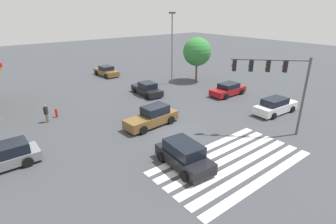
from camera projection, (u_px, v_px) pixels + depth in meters
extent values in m
plane|color=#3D3F44|center=(168.00, 128.00, 22.31)|extent=(136.36, 136.36, 0.00)
cube|color=silver|center=(264.00, 179.00, 15.58)|extent=(10.51, 0.60, 0.01)
cube|color=silver|center=(250.00, 172.00, 16.27)|extent=(10.51, 0.60, 0.01)
cube|color=silver|center=(238.00, 165.00, 16.96)|extent=(10.51, 0.60, 0.01)
cube|color=silver|center=(226.00, 159.00, 17.66)|extent=(10.51, 0.60, 0.01)
cube|color=silver|center=(216.00, 154.00, 18.35)|extent=(10.51, 0.60, 0.01)
cube|color=silver|center=(206.00, 148.00, 19.04)|extent=(10.51, 0.60, 0.01)
cylinder|color=#47474C|center=(303.00, 98.00, 20.03)|extent=(0.18, 0.18, 6.20)
cylinder|color=#47474C|center=(270.00, 60.00, 19.29)|extent=(4.10, 4.10, 0.12)
cube|color=black|center=(285.00, 67.00, 19.34)|extent=(0.40, 0.40, 0.84)
sphere|color=red|center=(283.00, 67.00, 19.35)|extent=(0.16, 0.16, 0.16)
cube|color=black|center=(268.00, 66.00, 19.47)|extent=(0.40, 0.40, 0.84)
sphere|color=gold|center=(266.00, 66.00, 19.49)|extent=(0.16, 0.16, 0.16)
cube|color=black|center=(251.00, 66.00, 19.60)|extent=(0.40, 0.40, 0.84)
sphere|color=green|center=(249.00, 66.00, 19.62)|extent=(0.16, 0.16, 0.16)
cube|color=black|center=(234.00, 65.00, 19.74)|extent=(0.40, 0.40, 0.84)
sphere|color=red|center=(232.00, 65.00, 19.76)|extent=(0.16, 0.16, 0.16)
cube|color=maroon|center=(228.00, 91.00, 30.59)|extent=(4.62, 1.87, 0.67)
cube|color=black|center=(229.00, 86.00, 30.41)|extent=(2.23, 1.65, 0.56)
cylinder|color=black|center=(226.00, 97.00, 29.16)|extent=(0.67, 0.23, 0.67)
cylinder|color=black|center=(214.00, 93.00, 30.50)|extent=(0.67, 0.23, 0.67)
cylinder|color=black|center=(242.00, 92.00, 30.83)|extent=(0.67, 0.23, 0.67)
cylinder|color=black|center=(229.00, 88.00, 32.16)|extent=(0.67, 0.23, 0.67)
cube|color=brown|center=(106.00, 72.00, 39.48)|extent=(2.03, 4.78, 0.70)
cube|color=black|center=(106.00, 68.00, 39.20)|extent=(1.72, 2.05, 0.58)
cylinder|color=black|center=(96.00, 73.00, 40.01)|extent=(0.25, 0.62, 0.61)
cylinder|color=black|center=(107.00, 71.00, 41.14)|extent=(0.25, 0.62, 0.61)
cylinder|color=black|center=(106.00, 76.00, 37.97)|extent=(0.25, 0.62, 0.61)
cylinder|color=black|center=(117.00, 74.00, 39.10)|extent=(0.25, 0.62, 0.61)
cube|color=silver|center=(276.00, 107.00, 25.32)|extent=(4.92, 1.95, 0.77)
cube|color=black|center=(275.00, 101.00, 24.91)|extent=(2.56, 1.65, 0.60)
cylinder|color=black|center=(277.00, 104.00, 26.86)|extent=(0.64, 0.26, 0.62)
cylinder|color=black|center=(292.00, 109.00, 25.55)|extent=(0.64, 0.26, 0.62)
cylinder|color=black|center=(258.00, 110.00, 25.27)|extent=(0.64, 0.26, 0.62)
cylinder|color=black|center=(274.00, 116.00, 23.96)|extent=(0.64, 0.26, 0.62)
cube|color=black|center=(147.00, 90.00, 30.79)|extent=(1.98, 4.63, 0.67)
cube|color=black|center=(148.00, 85.00, 30.37)|extent=(1.68, 2.00, 0.66)
cylinder|color=black|center=(134.00, 90.00, 31.45)|extent=(0.25, 0.62, 0.61)
cylinder|color=black|center=(147.00, 88.00, 32.42)|extent=(0.25, 0.62, 0.61)
cylinder|color=black|center=(146.00, 96.00, 29.31)|extent=(0.25, 0.62, 0.61)
cylinder|color=black|center=(160.00, 94.00, 30.28)|extent=(0.25, 0.62, 0.61)
cube|color=brown|center=(151.00, 119.00, 22.52)|extent=(5.01, 2.02, 0.78)
cube|color=black|center=(155.00, 110.00, 22.51)|extent=(2.30, 1.65, 0.75)
cylinder|color=black|center=(143.00, 130.00, 21.07)|extent=(0.73, 0.27, 0.72)
cylinder|color=black|center=(131.00, 124.00, 22.23)|extent=(0.73, 0.27, 0.72)
cylinder|color=black|center=(171.00, 120.00, 22.98)|extent=(0.73, 0.27, 0.72)
cylinder|color=black|center=(158.00, 115.00, 24.14)|extent=(0.73, 0.27, 0.72)
cube|color=black|center=(3.00, 150.00, 16.48)|extent=(2.80, 1.64, 0.70)
cylinder|color=black|center=(28.00, 162.00, 16.72)|extent=(0.68, 0.22, 0.68)
cylinder|color=black|center=(22.00, 151.00, 18.07)|extent=(0.68, 0.22, 0.68)
cube|color=black|center=(184.00, 159.00, 16.73)|extent=(2.14, 4.33, 0.74)
cube|color=black|center=(184.00, 148.00, 16.51)|extent=(1.82, 2.64, 0.72)
cylinder|color=black|center=(209.00, 167.00, 16.28)|extent=(0.27, 0.67, 0.65)
cylinder|color=black|center=(185.00, 176.00, 15.32)|extent=(0.27, 0.67, 0.65)
cylinder|color=black|center=(183.00, 149.00, 18.30)|extent=(0.27, 0.67, 0.65)
cylinder|color=black|center=(161.00, 157.00, 17.34)|extent=(0.27, 0.67, 0.65)
cylinder|color=brown|center=(48.00, 118.00, 23.37)|extent=(0.14, 0.14, 0.80)
cylinder|color=brown|center=(47.00, 118.00, 23.23)|extent=(0.14, 0.14, 0.80)
cube|color=black|center=(46.00, 110.00, 23.04)|extent=(0.41, 0.41, 0.63)
sphere|color=#8C6647|center=(45.00, 106.00, 22.88)|extent=(0.22, 0.22, 0.22)
cylinder|color=slate|center=(172.00, 50.00, 33.90)|extent=(0.16, 0.16, 8.87)
cube|color=#333338|center=(172.00, 13.00, 32.22)|extent=(0.80, 0.36, 0.20)
cylinder|color=brown|center=(196.00, 72.00, 36.35)|extent=(0.26, 0.26, 2.42)
sphere|color=#337F38|center=(197.00, 52.00, 35.31)|extent=(3.81, 3.81, 3.81)
cylinder|color=red|center=(57.00, 114.00, 24.40)|extent=(0.22, 0.22, 0.70)
sphere|color=red|center=(56.00, 110.00, 24.24)|extent=(0.20, 0.20, 0.20)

